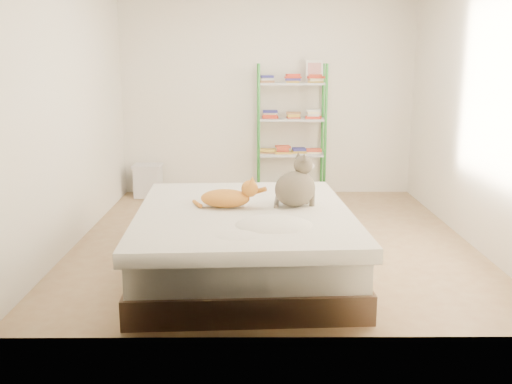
{
  "coord_description": "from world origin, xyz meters",
  "views": [
    {
      "loc": [
        -0.2,
        -5.42,
        1.69
      ],
      "look_at": [
        -0.17,
        -0.65,
        0.62
      ],
      "focal_mm": 40.0,
      "sensor_mm": 36.0,
      "label": 1
    }
  ],
  "objects_px": {
    "bed": "(244,241)",
    "cardboard_box": "(284,207)",
    "orange_cat": "(225,196)",
    "grey_cat": "(295,181)",
    "white_bin": "(148,180)",
    "shelf_unit": "(292,129)"
  },
  "relations": [
    {
      "from": "bed",
      "to": "cardboard_box",
      "type": "height_order",
      "value": "bed"
    },
    {
      "from": "orange_cat",
      "to": "grey_cat",
      "type": "height_order",
      "value": "grey_cat"
    },
    {
      "from": "bed",
      "to": "orange_cat",
      "type": "relative_size",
      "value": 4.64
    },
    {
      "from": "white_bin",
      "to": "orange_cat",
      "type": "bearing_deg",
      "value": -67.45
    },
    {
      "from": "grey_cat",
      "to": "white_bin",
      "type": "relative_size",
      "value": 1.01
    },
    {
      "from": "shelf_unit",
      "to": "bed",
      "type": "bearing_deg",
      "value": -101.44
    },
    {
      "from": "cardboard_box",
      "to": "white_bin",
      "type": "height_order",
      "value": "white_bin"
    },
    {
      "from": "grey_cat",
      "to": "cardboard_box",
      "type": "bearing_deg",
      "value": -24.85
    },
    {
      "from": "grey_cat",
      "to": "cardboard_box",
      "type": "xyz_separation_m",
      "value": [
        -0.01,
        1.47,
        -0.6
      ]
    },
    {
      "from": "grey_cat",
      "to": "white_bin",
      "type": "height_order",
      "value": "grey_cat"
    },
    {
      "from": "orange_cat",
      "to": "cardboard_box",
      "type": "bearing_deg",
      "value": 73.28
    },
    {
      "from": "shelf_unit",
      "to": "cardboard_box",
      "type": "distance_m",
      "value": 1.46
    },
    {
      "from": "shelf_unit",
      "to": "grey_cat",
      "type": "bearing_deg",
      "value": -93.2
    },
    {
      "from": "orange_cat",
      "to": "grey_cat",
      "type": "distance_m",
      "value": 0.59
    },
    {
      "from": "grey_cat",
      "to": "cardboard_box",
      "type": "height_order",
      "value": "grey_cat"
    },
    {
      "from": "cardboard_box",
      "to": "white_bin",
      "type": "distance_m",
      "value": 2.1
    },
    {
      "from": "shelf_unit",
      "to": "cardboard_box",
      "type": "bearing_deg",
      "value": -97.29
    },
    {
      "from": "white_bin",
      "to": "shelf_unit",
      "type": "bearing_deg",
      "value": 0.95
    },
    {
      "from": "grey_cat",
      "to": "white_bin",
      "type": "xyz_separation_m",
      "value": [
        -1.71,
        2.71,
        -0.54
      ]
    },
    {
      "from": "bed",
      "to": "orange_cat",
      "type": "distance_m",
      "value": 0.4
    },
    {
      "from": "cardboard_box",
      "to": "bed",
      "type": "bearing_deg",
      "value": -81.1
    },
    {
      "from": "cardboard_box",
      "to": "white_bin",
      "type": "xyz_separation_m",
      "value": [
        -1.7,
        1.24,
        0.05
      ]
    }
  ]
}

